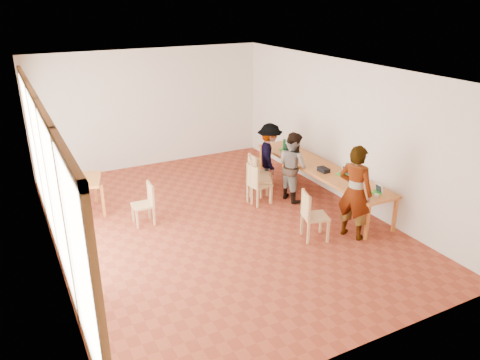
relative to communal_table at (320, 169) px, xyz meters
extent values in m
plane|color=brown|center=(-2.50, -0.09, -0.70)|extent=(8.00, 8.00, 0.00)
cube|color=silver|center=(-2.50, 3.91, 0.80)|extent=(6.00, 0.10, 3.00)
cube|color=silver|center=(-2.50, -4.09, 0.80)|extent=(6.00, 0.10, 3.00)
cube|color=silver|center=(0.50, -0.09, 0.80)|extent=(0.10, 8.00, 3.00)
cube|color=white|center=(-5.46, -0.09, 0.80)|extent=(0.10, 8.00, 3.00)
cube|color=white|center=(-2.50, -0.09, 2.32)|extent=(6.00, 8.00, 0.04)
cube|color=#C56C2B|center=(0.00, 0.00, 0.02)|extent=(0.80, 4.00, 0.05)
cube|color=#C56C2B|center=(-0.34, -1.94, -0.35)|extent=(0.06, 0.06, 0.70)
cube|color=#C56C2B|center=(-0.34, 1.94, -0.35)|extent=(0.06, 0.06, 0.70)
cube|color=#C56C2B|center=(0.34, -1.94, -0.35)|extent=(0.06, 0.06, 0.70)
cube|color=#C56C2B|center=(0.34, 1.94, -0.35)|extent=(0.06, 0.06, 0.70)
cube|color=#C56C2B|center=(-4.81, 1.66, 0.02)|extent=(0.90, 0.90, 0.05)
cube|color=#C56C2B|center=(-5.20, 1.27, -0.35)|extent=(0.05, 0.05, 0.70)
cube|color=#C56C2B|center=(-5.20, 2.05, -0.35)|extent=(0.05, 0.05, 0.70)
cube|color=#C56C2B|center=(-4.42, 1.27, -0.35)|extent=(0.05, 0.05, 0.70)
cube|color=#C56C2B|center=(-4.42, 2.05, -0.35)|extent=(0.05, 0.05, 0.70)
cube|color=tan|center=(-1.15, -1.46, -0.26)|extent=(0.54, 0.54, 0.04)
cube|color=tan|center=(-1.34, -1.40, -0.01)|extent=(0.16, 0.43, 0.46)
cube|color=tan|center=(-1.27, 0.39, -0.27)|extent=(0.47, 0.47, 0.04)
cube|color=tan|center=(-1.46, 0.37, -0.03)|extent=(0.09, 0.42, 0.44)
cube|color=tan|center=(-1.19, 0.53, -0.22)|extent=(0.61, 0.61, 0.05)
cube|color=tan|center=(-1.39, 0.61, 0.05)|extent=(0.22, 0.46, 0.50)
cube|color=tan|center=(-0.91, 0.99, -0.29)|extent=(0.43, 0.43, 0.04)
cube|color=tan|center=(-1.09, 0.98, -0.06)|extent=(0.06, 0.41, 0.43)
cube|color=tan|center=(-3.80, 0.60, -0.30)|extent=(0.40, 0.40, 0.04)
cube|color=tan|center=(-3.62, 0.59, -0.08)|extent=(0.05, 0.39, 0.41)
imported|color=gray|center=(-0.49, -1.70, 0.19)|extent=(0.65, 0.77, 1.79)
imported|color=gray|center=(-0.52, 0.27, 0.06)|extent=(0.62, 0.77, 1.52)
imported|color=gray|center=(-0.61, 1.11, 0.06)|extent=(0.93, 1.13, 1.52)
cube|color=green|center=(0.06, -1.66, 0.06)|extent=(0.16, 0.22, 0.02)
cube|color=white|center=(0.13, -1.67, 0.14)|extent=(0.07, 0.20, 0.18)
cube|color=green|center=(0.10, -0.64, 0.06)|extent=(0.18, 0.25, 0.03)
cube|color=white|center=(0.19, -0.64, 0.15)|extent=(0.08, 0.22, 0.20)
cube|color=green|center=(-0.09, 1.31, 0.06)|extent=(0.20, 0.25, 0.02)
cube|color=white|center=(-0.01, 1.29, 0.14)|extent=(0.10, 0.21, 0.18)
imported|color=yellow|center=(-0.17, -1.44, 0.10)|extent=(0.14, 0.14, 0.11)
cylinder|color=#15773C|center=(-0.08, 1.32, 0.19)|extent=(0.07, 0.07, 0.28)
cylinder|color=silver|center=(0.26, 1.73, 0.09)|extent=(0.07, 0.07, 0.09)
cylinder|color=white|center=(-0.05, -1.80, 0.08)|extent=(0.08, 0.08, 0.06)
cube|color=#D84E7E|center=(-0.06, -1.24, 0.05)|extent=(0.05, 0.10, 0.01)
cube|color=black|center=(-0.12, -0.29, 0.09)|extent=(0.16, 0.26, 0.09)
camera|label=1|loc=(-5.95, -7.64, 3.55)|focal=35.00mm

